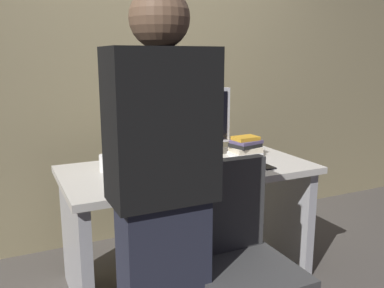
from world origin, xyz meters
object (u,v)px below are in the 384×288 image
at_px(office_chair, 239,277).
at_px(cell_phone, 265,166).
at_px(mouse, 228,164).
at_px(cup_near_keyboard, 131,175).
at_px(desk, 189,201).
at_px(cup_by_monitor, 105,163).
at_px(keyboard, 178,170).
at_px(monitor, 194,121).
at_px(person_at_desk, 162,201).
at_px(book_stack, 245,147).

relative_size(office_chair, cell_phone, 6.53).
height_order(mouse, cup_near_keyboard, cup_near_keyboard).
height_order(desk, mouse, mouse).
bearing_deg(cup_by_monitor, keyboard, -28.74).
distance_m(monitor, cell_phone, 0.53).
distance_m(person_at_desk, cup_by_monitor, 0.88).
bearing_deg(desk, monitor, 53.16).
bearing_deg(person_at_desk, book_stack, 42.46).
height_order(person_at_desk, mouse, person_at_desk).
xyz_separation_m(desk, monitor, (0.10, 0.13, 0.48)).
xyz_separation_m(monitor, cup_by_monitor, (-0.58, -0.01, -0.21)).
height_order(keyboard, cup_by_monitor, cup_by_monitor).
bearing_deg(monitor, book_stack, -6.50).
bearing_deg(cup_by_monitor, person_at_desk, -88.86).
bearing_deg(cup_near_keyboard, book_stack, 17.90).
bearing_deg(person_at_desk, keyboard, 62.02).
xyz_separation_m(person_at_desk, cup_by_monitor, (-0.02, 0.88, -0.05)).
distance_m(cup_by_monitor, cell_phone, 0.96).
height_order(desk, book_stack, book_stack).
distance_m(mouse, cell_phone, 0.23).
bearing_deg(person_at_desk, desk, 58.59).
distance_m(cup_by_monitor, book_stack, 0.95).
bearing_deg(mouse, cell_phone, -28.60).
bearing_deg(book_stack, person_at_desk, -137.54).
xyz_separation_m(cup_near_keyboard, cell_phone, (0.84, -0.01, -0.05)).
distance_m(person_at_desk, book_stack, 1.26).
distance_m(cup_near_keyboard, cell_phone, 0.84).
xyz_separation_m(monitor, book_stack, (0.37, -0.04, -0.20)).
xyz_separation_m(mouse, cup_near_keyboard, (-0.64, -0.10, 0.04)).
xyz_separation_m(keyboard, mouse, (0.32, -0.01, 0.01)).
bearing_deg(cup_near_keyboard, cup_by_monitor, 101.50).
relative_size(keyboard, cup_by_monitor, 4.41).
distance_m(person_at_desk, mouse, 0.95).
bearing_deg(cup_by_monitor, office_chair, -66.95).
height_order(cup_by_monitor, cell_phone, cup_by_monitor).
distance_m(book_stack, cell_phone, 0.31).
relative_size(cup_by_monitor, book_stack, 0.45).
bearing_deg(person_at_desk, monitor, 57.73).
height_order(keyboard, mouse, mouse).
bearing_deg(book_stack, cell_phone, -99.28).
distance_m(person_at_desk, cell_phone, 1.05).
xyz_separation_m(office_chair, book_stack, (0.57, 0.86, 0.37)).
bearing_deg(mouse, monitor, 117.20).
relative_size(desk, person_at_desk, 0.92).
bearing_deg(cup_near_keyboard, person_at_desk, -94.69).
bearing_deg(desk, book_stack, 11.08).
bearing_deg(mouse, keyboard, 178.12).
xyz_separation_m(keyboard, book_stack, (0.57, 0.18, 0.05)).
bearing_deg(cell_phone, keyboard, 167.62).
height_order(desk, monitor, monitor).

